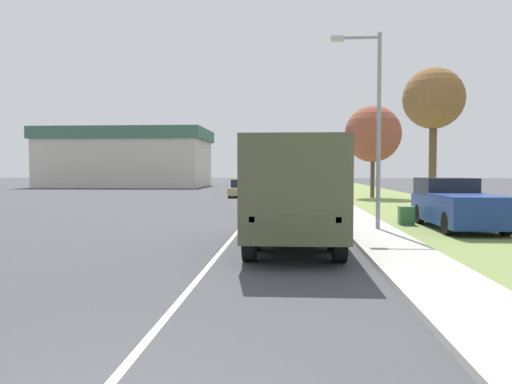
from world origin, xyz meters
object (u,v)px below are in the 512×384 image
lamp_post (372,112)px  car_second_ahead (243,189)px  military_truck (294,189)px  pickup_truck (456,205)px  car_nearest_ahead (283,197)px

lamp_post → car_second_ahead: bearing=106.4°
military_truck → lamp_post: 5.04m
military_truck → pickup_truck: size_ratio=1.36×
military_truck → car_nearest_ahead: military_truck is taller
military_truck → car_second_ahead: 25.56m
car_nearest_ahead → car_second_ahead: bearing=103.6°
car_second_ahead → lamp_post: 22.94m
car_second_ahead → car_nearest_ahead: bearing=-76.4°
military_truck → car_second_ahead: military_truck is taller
pickup_truck → car_second_ahead: bearing=115.0°
car_second_ahead → pickup_truck: (9.59, -20.59, 0.25)m
military_truck → pickup_truck: 7.52m
pickup_truck → lamp_post: 4.65m
car_nearest_ahead → car_second_ahead: car_nearest_ahead is taller
pickup_truck → military_truck: bearing=-141.3°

